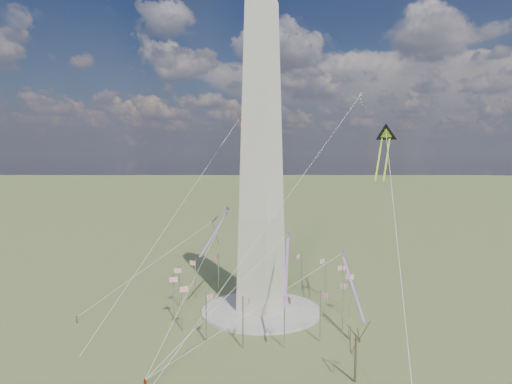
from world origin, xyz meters
The scene contains 14 objects.
ground centered at (0.00, 0.00, 0.00)m, with size 2000.00×2000.00×0.00m, color #505F2F.
plaza centered at (0.00, 0.00, 0.40)m, with size 36.00×36.00×0.80m, color #B4AFA4.
washington_monument centered at (0.00, 0.00, 47.95)m, with size 15.56×15.56×100.00m.
flagpole_ring centered at (0.00, 0.00, 7.27)m, with size 54.40×54.40×13.00m.
tree_near centered at (39.15, -24.86, 10.11)m, with size 8.11×8.11×14.19m.
person_west centered at (-39.10, -35.85, 0.91)m, with size 0.89×0.69×1.83m, color gray.
person_centre centered at (3.91, -50.46, 0.90)m, with size 1.06×0.44×1.81m, color gray.
kite_delta_black centered at (31.89, 15.06, 52.26)m, with size 8.59×19.04×15.50m.
kite_diamond_purple centered at (-25.91, 10.56, 23.85)m, with size 2.15×3.40×10.43m.
kite_streamer_left centered at (15.32, -11.71, 20.78)m, with size 10.96×19.38×14.57m.
kite_streamer_mid centered at (-15.43, -0.98, 25.01)m, with size 4.44×18.88×13.03m.
kite_streamer_right centered at (27.27, 1.45, 14.71)m, with size 13.46×16.40×13.75m.
kite_small_red centered at (-36.77, 41.07, 61.71)m, with size 1.79×1.58×4.77m.
kite_small_white centered at (11.02, 50.69, 68.75)m, with size 1.63×2.35×4.90m.
Camera 1 is at (71.99, -112.95, 47.76)m, focal length 32.00 mm.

